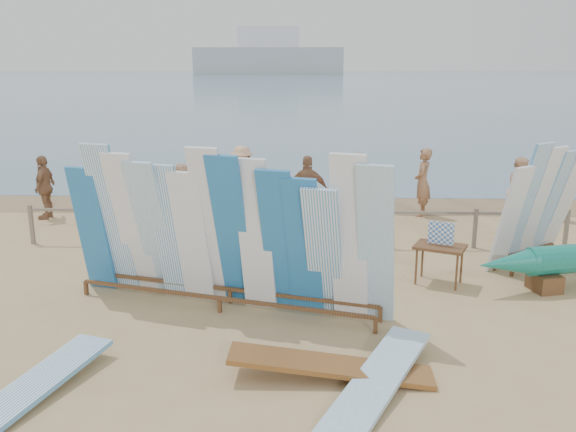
{
  "coord_description": "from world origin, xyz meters",
  "views": [
    {
      "loc": [
        0.28,
        -10.16,
        4.06
      ],
      "look_at": [
        -0.11,
        1.43,
        1.1
      ],
      "focal_mm": 38.0,
      "sensor_mm": 36.0,
      "label": 1
    }
  ],
  "objects_px": {
    "beachgoer_10": "(564,188)",
    "beachgoer_2": "(183,198)",
    "main_surfboard_rack": "(224,237)",
    "beachgoer_3": "(242,178)",
    "beach_chair_right": "(326,228)",
    "vendor_table": "(439,263)",
    "beachgoer_1": "(107,189)",
    "flat_board_c": "(330,378)",
    "beachgoer_4": "(308,191)",
    "beachgoer_5": "(357,180)",
    "beach_chair_left": "(304,228)",
    "beachgoer_extra_1": "(45,187)",
    "beachgoer_7": "(423,182)",
    "beachgoer_8": "(520,191)",
    "stroller": "(351,212)",
    "flat_board_e": "(28,400)",
    "side_surfboard_rack": "(538,210)"
  },
  "relations": [
    {
      "from": "stroller",
      "to": "beachgoer_1",
      "type": "bearing_deg",
      "value": 154.18
    },
    {
      "from": "beach_chair_left",
      "to": "beachgoer_4",
      "type": "relative_size",
      "value": 0.48
    },
    {
      "from": "beachgoer_1",
      "to": "beach_chair_right",
      "type": "bearing_deg",
      "value": -141.0
    },
    {
      "from": "beachgoer_7",
      "to": "beachgoer_extra_1",
      "type": "xyz_separation_m",
      "value": [
        -9.98,
        -0.64,
        -0.07
      ]
    },
    {
      "from": "main_surfboard_rack",
      "to": "beachgoer_3",
      "type": "distance_m",
      "value": 7.15
    },
    {
      "from": "flat_board_c",
      "to": "beachgoer_3",
      "type": "relative_size",
      "value": 1.51
    },
    {
      "from": "side_surfboard_rack",
      "to": "beach_chair_left",
      "type": "height_order",
      "value": "side_surfboard_rack"
    },
    {
      "from": "side_surfboard_rack",
      "to": "flat_board_e",
      "type": "bearing_deg",
      "value": 178.8
    },
    {
      "from": "beachgoer_8",
      "to": "beachgoer_1",
      "type": "bearing_deg",
      "value": 151.04
    },
    {
      "from": "beachgoer_4",
      "to": "flat_board_e",
      "type": "bearing_deg",
      "value": 72.91
    },
    {
      "from": "beach_chair_right",
      "to": "beachgoer_4",
      "type": "distance_m",
      "value": 1.35
    },
    {
      "from": "beachgoer_extra_1",
      "to": "main_surfboard_rack",
      "type": "bearing_deg",
      "value": 45.19
    },
    {
      "from": "flat_board_e",
      "to": "beachgoer_2",
      "type": "xyz_separation_m",
      "value": [
        0.41,
        7.61,
        0.85
      ]
    },
    {
      "from": "side_surfboard_rack",
      "to": "flat_board_e",
      "type": "height_order",
      "value": "side_surfboard_rack"
    },
    {
      "from": "flat_board_c",
      "to": "beachgoer_2",
      "type": "distance_m",
      "value": 7.75
    },
    {
      "from": "side_surfboard_rack",
      "to": "flat_board_c",
      "type": "xyz_separation_m",
      "value": [
        -4.3,
        -4.75,
        -1.16
      ]
    },
    {
      "from": "beachgoer_4",
      "to": "beachgoer_7",
      "type": "height_order",
      "value": "beachgoer_7"
    },
    {
      "from": "beachgoer_3",
      "to": "beachgoer_8",
      "type": "relative_size",
      "value": 1.03
    },
    {
      "from": "beach_chair_left",
      "to": "beachgoer_4",
      "type": "height_order",
      "value": "beachgoer_4"
    },
    {
      "from": "beachgoer_10",
      "to": "vendor_table",
      "type": "bearing_deg",
      "value": -111.66
    },
    {
      "from": "vendor_table",
      "to": "beachgoer_1",
      "type": "bearing_deg",
      "value": 176.45
    },
    {
      "from": "beach_chair_left",
      "to": "beachgoer_1",
      "type": "relative_size",
      "value": 0.46
    },
    {
      "from": "side_surfboard_rack",
      "to": "beachgoer_7",
      "type": "relative_size",
      "value": 1.41
    },
    {
      "from": "flat_board_e",
      "to": "beach_chair_left",
      "type": "xyz_separation_m",
      "value": [
        3.34,
        7.23,
        0.25
      ]
    },
    {
      "from": "beachgoer_10",
      "to": "beachgoer_5",
      "type": "height_order",
      "value": "beachgoer_10"
    },
    {
      "from": "beachgoer_2",
      "to": "beachgoer_1",
      "type": "xyz_separation_m",
      "value": [
        -2.01,
        0.58,
        0.08
      ]
    },
    {
      "from": "beachgoer_10",
      "to": "beachgoer_2",
      "type": "xyz_separation_m",
      "value": [
        -9.63,
        -1.43,
        -0.01
      ]
    },
    {
      "from": "beachgoer_3",
      "to": "beachgoer_5",
      "type": "height_order",
      "value": "beachgoer_3"
    },
    {
      "from": "stroller",
      "to": "flat_board_e",
      "type": "bearing_deg",
      "value": -142.36
    },
    {
      "from": "vendor_table",
      "to": "beach_chair_left",
      "type": "bearing_deg",
      "value": 154.83
    },
    {
      "from": "beachgoer_7",
      "to": "beachgoer_1",
      "type": "height_order",
      "value": "beachgoer_1"
    },
    {
      "from": "beachgoer_2",
      "to": "beachgoer_1",
      "type": "distance_m",
      "value": 2.1
    },
    {
      "from": "main_surfboard_rack",
      "to": "beachgoer_2",
      "type": "height_order",
      "value": "main_surfboard_rack"
    },
    {
      "from": "beachgoer_10",
      "to": "beachgoer_4",
      "type": "relative_size",
      "value": 0.97
    },
    {
      "from": "vendor_table",
      "to": "beachgoer_extra_1",
      "type": "relative_size",
      "value": 0.71
    },
    {
      "from": "beachgoer_extra_1",
      "to": "beachgoer_2",
      "type": "distance_m",
      "value": 4.1
    },
    {
      "from": "vendor_table",
      "to": "beachgoer_3",
      "type": "xyz_separation_m",
      "value": [
        -4.31,
        5.84,
        0.49
      ]
    },
    {
      "from": "beachgoer_2",
      "to": "beachgoer_extra_1",
      "type": "bearing_deg",
      "value": 9.37
    },
    {
      "from": "main_surfboard_rack",
      "to": "beach_chair_left",
      "type": "relative_size",
      "value": 6.54
    },
    {
      "from": "beach_chair_left",
      "to": "beachgoer_extra_1",
      "type": "bearing_deg",
      "value": 171.81
    },
    {
      "from": "vendor_table",
      "to": "flat_board_c",
      "type": "bearing_deg",
      "value": -96.66
    },
    {
      "from": "beachgoer_extra_1",
      "to": "stroller",
      "type": "bearing_deg",
      "value": 84.71
    },
    {
      "from": "beachgoer_4",
      "to": "main_surfboard_rack",
      "type": "bearing_deg",
      "value": 80.82
    },
    {
      "from": "main_surfboard_rack",
      "to": "beach_chair_right",
      "type": "height_order",
      "value": "main_surfboard_rack"
    },
    {
      "from": "side_surfboard_rack",
      "to": "beachgoer_extra_1",
      "type": "xyz_separation_m",
      "value": [
        -11.54,
        3.44,
        -0.32
      ]
    },
    {
      "from": "beachgoer_3",
      "to": "beachgoer_4",
      "type": "relative_size",
      "value": 1.0
    },
    {
      "from": "beachgoer_3",
      "to": "beachgoer_5",
      "type": "xyz_separation_m",
      "value": [
        3.24,
        0.18,
        -0.09
      ]
    },
    {
      "from": "beach_chair_left",
      "to": "beachgoer_1",
      "type": "bearing_deg",
      "value": 174.23
    },
    {
      "from": "main_surfboard_rack",
      "to": "beachgoer_8",
      "type": "relative_size",
      "value": 3.23
    },
    {
      "from": "flat_board_c",
      "to": "stroller",
      "type": "xyz_separation_m",
      "value": [
        0.73,
        7.18,
        0.47
      ]
    }
  ]
}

